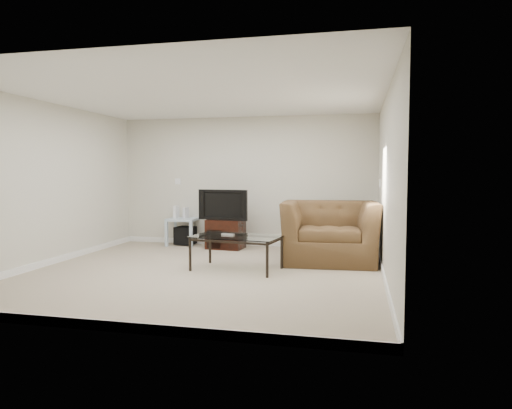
% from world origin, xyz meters
% --- Properties ---
extents(floor, '(5.00, 5.00, 0.00)m').
position_xyz_m(floor, '(0.00, 0.00, 0.00)').
color(floor, tan).
rests_on(floor, ground).
extents(ceiling, '(5.00, 5.00, 0.00)m').
position_xyz_m(ceiling, '(0.00, 0.00, 2.50)').
color(ceiling, white).
rests_on(ceiling, ground).
extents(wall_back, '(5.00, 0.02, 2.50)m').
position_xyz_m(wall_back, '(0.00, 2.50, 1.25)').
color(wall_back, silver).
rests_on(wall_back, ground).
extents(wall_left, '(0.02, 5.00, 2.50)m').
position_xyz_m(wall_left, '(-2.50, 0.00, 1.25)').
color(wall_left, silver).
rests_on(wall_left, ground).
extents(wall_right, '(0.02, 5.00, 2.50)m').
position_xyz_m(wall_right, '(2.50, 0.00, 1.25)').
color(wall_right, silver).
rests_on(wall_right, ground).
extents(plate_back, '(0.12, 0.02, 0.12)m').
position_xyz_m(plate_back, '(-1.40, 2.49, 1.25)').
color(plate_back, white).
rests_on(plate_back, wall_back).
extents(plate_right_switch, '(0.02, 0.09, 0.13)m').
position_xyz_m(plate_right_switch, '(2.49, 1.60, 1.25)').
color(plate_right_switch, white).
rests_on(plate_right_switch, wall_right).
extents(plate_right_outlet, '(0.02, 0.08, 0.12)m').
position_xyz_m(plate_right_outlet, '(2.49, 1.30, 0.30)').
color(plate_right_outlet, white).
rests_on(plate_right_outlet, wall_right).
extents(tv_stand, '(0.70, 0.51, 0.55)m').
position_xyz_m(tv_stand, '(-0.27, 2.05, 0.27)').
color(tv_stand, black).
rests_on(tv_stand, floor).
extents(dvd_player, '(0.36, 0.26, 0.05)m').
position_xyz_m(dvd_player, '(-0.28, 2.01, 0.46)').
color(dvd_player, black).
rests_on(dvd_player, tv_stand).
extents(television, '(0.93, 0.33, 0.56)m').
position_xyz_m(television, '(-0.28, 2.02, 0.83)').
color(television, black).
rests_on(television, tv_stand).
extents(side_table, '(0.57, 0.57, 0.53)m').
position_xyz_m(side_table, '(-1.21, 2.28, 0.27)').
color(side_table, silver).
rests_on(side_table, floor).
extents(subwoofer, '(0.38, 0.38, 0.34)m').
position_xyz_m(subwoofer, '(-1.18, 2.30, 0.19)').
color(subwoofer, black).
rests_on(subwoofer, floor).
extents(game_console, '(0.06, 0.18, 0.24)m').
position_xyz_m(game_console, '(-1.34, 2.25, 0.65)').
color(game_console, white).
rests_on(game_console, side_table).
extents(game_case, '(0.08, 0.16, 0.21)m').
position_xyz_m(game_case, '(-1.15, 2.26, 0.64)').
color(game_case, silver).
rests_on(game_case, side_table).
extents(recliner, '(1.55, 1.06, 1.30)m').
position_xyz_m(recliner, '(1.70, 1.20, 0.65)').
color(recliner, brown).
rests_on(recliner, floor).
extents(coffee_table, '(1.37, 0.90, 0.50)m').
position_xyz_m(coffee_table, '(0.41, 0.28, 0.25)').
color(coffee_table, black).
rests_on(coffee_table, floor).
extents(remote, '(0.21, 0.09, 0.02)m').
position_xyz_m(remote, '(0.27, 0.33, 0.51)').
color(remote, '#B2B2B7').
rests_on(remote, coffee_table).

